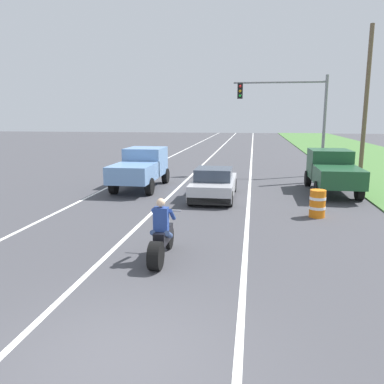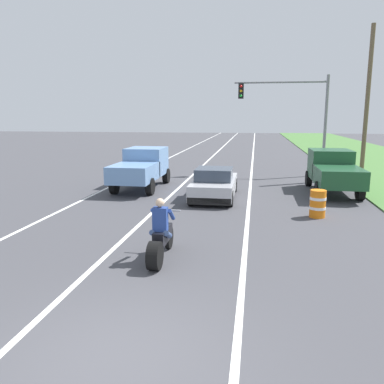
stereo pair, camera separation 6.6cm
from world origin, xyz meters
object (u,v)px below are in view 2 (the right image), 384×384
sports_car_silver (214,184)px  construction_barrel_nearest (318,204)px  motorcycle_with_rider (161,238)px  traffic_light_mast_near (296,108)px  pickup_truck_left_lane_light_blue (142,167)px  pickup_truck_right_shoulder_dark_green (333,170)px

sports_car_silver → construction_barrel_nearest: (4.04, -2.74, -0.13)m
motorcycle_with_rider → construction_barrel_nearest: bearing=48.3°
sports_car_silver → construction_barrel_nearest: 4.88m
sports_car_silver → traffic_light_mast_near: (4.09, 7.78, 3.43)m
motorcycle_with_rider → sports_car_silver: size_ratio=0.51×
construction_barrel_nearest → traffic_light_mast_near: bearing=89.7°
sports_car_silver → pickup_truck_left_lane_light_blue: 4.33m
motorcycle_with_rider → pickup_truck_left_lane_light_blue: bearing=109.0°
pickup_truck_right_shoulder_dark_green → motorcycle_with_rider: bearing=-120.8°
sports_car_silver → pickup_truck_right_shoulder_dark_green: 5.85m
pickup_truck_left_lane_light_blue → pickup_truck_right_shoulder_dark_green: 9.31m
motorcycle_with_rider → pickup_truck_right_shoulder_dark_green: 11.66m
sports_car_silver → construction_barrel_nearest: size_ratio=4.30×
sports_car_silver → pickup_truck_left_lane_light_blue: (-3.88, 1.85, 0.48)m
traffic_light_mast_near → motorcycle_with_rider: bearing=-106.5°
pickup_truck_right_shoulder_dark_green → traffic_light_mast_near: bearing=103.3°
traffic_light_mast_near → construction_barrel_nearest: size_ratio=6.00×
motorcycle_with_rider → traffic_light_mast_near: 16.69m
pickup_truck_right_shoulder_dark_green → construction_barrel_nearest: pickup_truck_right_shoulder_dark_green is taller
pickup_truck_left_lane_light_blue → sports_car_silver: bearing=-25.5°
sports_car_silver → traffic_light_mast_near: traffic_light_mast_near is taller
pickup_truck_left_lane_light_blue → construction_barrel_nearest: size_ratio=4.80×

